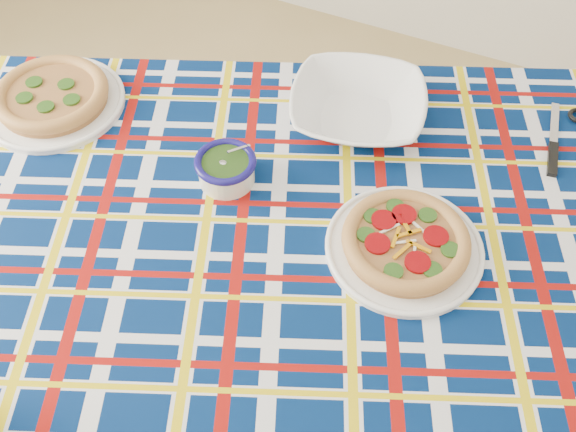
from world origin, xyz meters
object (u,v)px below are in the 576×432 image
at_px(pesto_bowl, 226,167).
at_px(serving_bowl, 358,108).
at_px(dining_table, 311,264).
at_px(main_focaccia_plate, 406,241).

distance_m(pesto_bowl, serving_bowl, 0.35).
height_order(pesto_bowl, serving_bowl, pesto_bowl).
distance_m(dining_table, main_focaccia_plate, 0.22).
distance_m(main_focaccia_plate, serving_bowl, 0.38).
relative_size(main_focaccia_plate, pesto_bowl, 2.44).
relative_size(dining_table, serving_bowl, 6.57).
xyz_separation_m(pesto_bowl, serving_bowl, (0.19, 0.29, -0.00)).
bearing_deg(serving_bowl, pesto_bowl, -122.39).
distance_m(main_focaccia_plate, pesto_bowl, 0.41).
xyz_separation_m(dining_table, pesto_bowl, (-0.23, 0.07, 0.12)).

